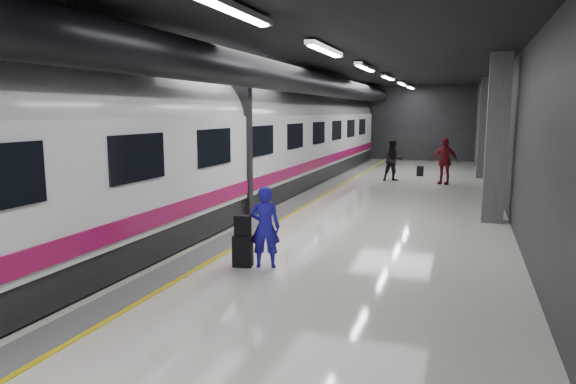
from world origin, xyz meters
The scene contains 9 objects.
ground centered at (0.00, 0.00, 0.00)m, with size 40.00×40.00×0.00m, color silver.
platform_hall centered at (-0.29, 0.96, 3.54)m, with size 10.02×40.02×4.51m.
train centered at (-3.25, 0.00, 2.07)m, with size 3.05×38.00×4.05m.
traveler_main centered at (0.23, -3.91, 0.79)m, with size 0.58×0.38×1.58m, color #2118B9.
suitcase_main centered at (-0.19, -4.02, 0.30)m, with size 0.37×0.24×0.61m, color black.
shoulder_bag centered at (-0.18, -4.02, 0.81)m, with size 0.30×0.16×0.40m, color black.
traveler_far_a centered at (0.84, 9.58, 0.90)m, with size 0.88×0.69×1.81m, color black.
traveler_far_b centered at (2.97, 9.27, 0.96)m, with size 1.13×0.47×1.92m, color maroon.
suitcase_far centered at (1.82, 11.75, 0.23)m, with size 0.32×0.21×0.47m, color black.
Camera 1 is at (3.78, -12.81, 2.96)m, focal length 32.00 mm.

